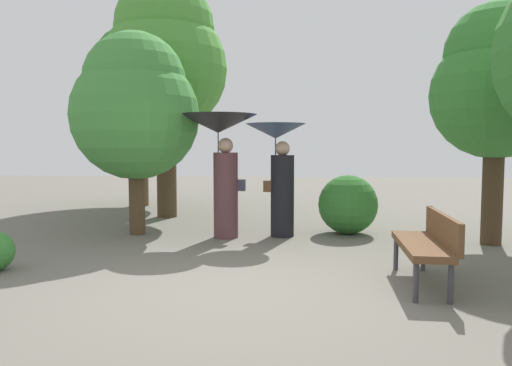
% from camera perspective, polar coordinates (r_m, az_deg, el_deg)
% --- Properties ---
extents(ground_plane, '(40.00, 40.00, 0.00)m').
position_cam_1_polar(ground_plane, '(5.68, -2.68, -11.98)').
color(ground_plane, '#6B665B').
extents(person_left, '(1.35, 1.35, 2.14)m').
position_cam_1_polar(person_left, '(8.46, -4.15, 4.26)').
color(person_left, '#563338').
rests_on(person_left, ground).
extents(person_right, '(1.05, 1.05, 1.99)m').
position_cam_1_polar(person_right, '(8.57, 2.67, 2.63)').
color(person_right, black).
rests_on(person_right, ground).
extents(park_bench, '(0.58, 1.53, 0.83)m').
position_cam_1_polar(park_bench, '(5.94, 19.49, -6.44)').
color(park_bench, '#38383D').
rests_on(park_bench, ground).
extents(tree_near_left, '(2.75, 2.75, 5.28)m').
position_cam_1_polar(tree_near_left, '(11.30, -10.59, 14.28)').
color(tree_near_left, '#4C3823').
rests_on(tree_near_left, ground).
extents(tree_near_right, '(2.04, 2.04, 3.87)m').
position_cam_1_polar(tree_near_right, '(8.78, 26.30, 10.49)').
color(tree_near_right, '#42301E').
rests_on(tree_near_right, ground).
extents(tree_mid_left, '(3.04, 3.04, 4.81)m').
position_cam_1_polar(tree_mid_left, '(13.47, -13.45, 10.54)').
color(tree_mid_left, brown).
rests_on(tree_mid_left, ground).
extents(tree_far_back, '(2.28, 2.28, 3.62)m').
position_cam_1_polar(tree_far_back, '(9.05, -13.94, 8.80)').
color(tree_far_back, '#4C3823').
rests_on(tree_far_back, ground).
extents(bush_path_left, '(1.08, 1.08, 1.08)m').
position_cam_1_polar(bush_path_left, '(9.02, 10.70, -2.48)').
color(bush_path_left, '#2D6B28').
rests_on(bush_path_left, ground).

